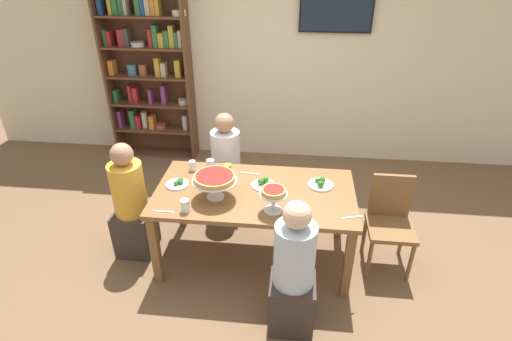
% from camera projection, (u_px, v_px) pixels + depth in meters
% --- Properties ---
extents(ground_plane, '(12.00, 12.00, 0.00)m').
position_uv_depth(ground_plane, '(255.00, 256.00, 3.87)').
color(ground_plane, brown).
extents(rear_partition, '(8.00, 0.12, 2.80)m').
position_uv_depth(rear_partition, '(274.00, 53.00, 5.06)').
color(rear_partition, beige).
rests_on(rear_partition, ground_plane).
extents(dining_table, '(1.74, 0.93, 0.74)m').
position_uv_depth(dining_table, '(255.00, 199.00, 3.54)').
color(dining_table, brown).
rests_on(dining_table, ground_plane).
extents(bookshelf, '(1.11, 0.30, 2.21)m').
position_uv_depth(bookshelf, '(148.00, 70.00, 5.15)').
color(bookshelf, brown).
rests_on(bookshelf, ground_plane).
extents(television, '(0.85, 0.05, 0.49)m').
position_uv_depth(television, '(336.00, 11.00, 4.65)').
color(television, black).
extents(diner_far_left, '(0.34, 0.34, 1.15)m').
position_uv_depth(diner_far_left, '(226.00, 171.00, 4.29)').
color(diner_far_left, '#382D28').
rests_on(diner_far_left, ground_plane).
extents(diner_head_west, '(0.34, 0.34, 1.15)m').
position_uv_depth(diner_head_west, '(132.00, 208.00, 3.70)').
color(diner_head_west, '#382D28').
rests_on(diner_head_west, ground_plane).
extents(diner_near_right, '(0.34, 0.34, 1.15)m').
position_uv_depth(diner_near_right, '(293.00, 276.00, 2.95)').
color(diner_near_right, '#382D28').
rests_on(diner_near_right, ground_plane).
extents(chair_head_east, '(0.40, 0.40, 0.87)m').
position_uv_depth(chair_head_east, '(390.00, 218.00, 3.58)').
color(chair_head_east, brown).
rests_on(chair_head_east, ground_plane).
extents(deep_dish_pizza_stand, '(0.38, 0.38, 0.22)m').
position_uv_depth(deep_dish_pizza_stand, '(215.00, 179.00, 3.32)').
color(deep_dish_pizza_stand, silver).
rests_on(deep_dish_pizza_stand, dining_table).
extents(personal_pizza_stand, '(0.23, 0.23, 0.21)m').
position_uv_depth(personal_pizza_stand, '(273.00, 194.00, 3.16)').
color(personal_pizza_stand, silver).
rests_on(personal_pizza_stand, dining_table).
extents(salad_plate_near_diner, '(0.22, 0.22, 0.07)m').
position_uv_depth(salad_plate_near_diner, '(264.00, 184.00, 3.56)').
color(salad_plate_near_diner, white).
rests_on(salad_plate_near_diner, dining_table).
extents(salad_plate_far_diner, '(0.23, 0.23, 0.07)m').
position_uv_depth(salad_plate_far_diner, '(321.00, 184.00, 3.56)').
color(salad_plate_far_diner, white).
rests_on(salad_plate_far_diner, dining_table).
extents(salad_plate_spare, '(0.20, 0.20, 0.07)m').
position_uv_depth(salad_plate_spare, '(178.00, 183.00, 3.57)').
color(salad_plate_spare, white).
rests_on(salad_plate_spare, dining_table).
extents(beer_glass_amber_tall, '(0.07, 0.07, 0.13)m').
position_uv_depth(beer_glass_amber_tall, '(228.00, 171.00, 3.66)').
color(beer_glass_amber_tall, gold).
rests_on(beer_glass_amber_tall, dining_table).
extents(water_glass_clear_near, '(0.07, 0.07, 0.12)m').
position_uv_depth(water_glass_clear_near, '(210.00, 165.00, 3.77)').
color(water_glass_clear_near, white).
rests_on(water_glass_clear_near, dining_table).
extents(water_glass_clear_far, '(0.06, 0.06, 0.10)m').
position_uv_depth(water_glass_clear_far, '(193.00, 166.00, 3.79)').
color(water_glass_clear_far, white).
rests_on(water_glass_clear_far, dining_table).
extents(water_glass_clear_spare, '(0.07, 0.07, 0.11)m').
position_uv_depth(water_glass_clear_spare, '(185.00, 206.00, 3.21)').
color(water_glass_clear_spare, white).
rests_on(water_glass_clear_spare, dining_table).
extents(cutlery_fork_near, '(0.18, 0.03, 0.00)m').
position_uv_depth(cutlery_fork_near, '(250.00, 173.00, 3.76)').
color(cutlery_fork_near, silver).
rests_on(cutlery_fork_near, dining_table).
extents(cutlery_knife_near, '(0.18, 0.02, 0.00)m').
position_uv_depth(cutlery_knife_near, '(164.00, 211.00, 3.23)').
color(cutlery_knife_near, silver).
rests_on(cutlery_knife_near, dining_table).
extents(cutlery_fork_far, '(0.18, 0.06, 0.00)m').
position_uv_depth(cutlery_fork_far, '(352.00, 217.00, 3.16)').
color(cutlery_fork_far, silver).
rests_on(cutlery_fork_far, dining_table).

